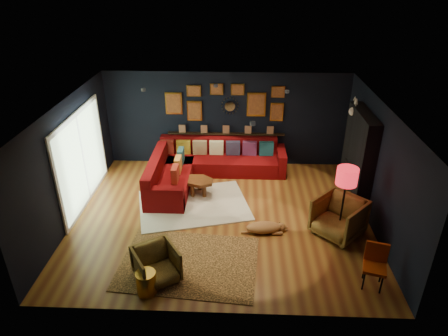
{
  "coord_description": "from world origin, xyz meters",
  "views": [
    {
      "loc": [
        0.37,
        -7.45,
        5.11
      ],
      "look_at": [
        0.04,
        0.3,
        1.09
      ],
      "focal_mm": 32.0,
      "sensor_mm": 36.0,
      "label": 1
    }
  ],
  "objects_px": {
    "armchair_left": "(156,263)",
    "dog": "(264,226)",
    "sectional": "(201,167)",
    "coffee_table": "(199,182)",
    "pouf": "(170,187)",
    "armchair_right": "(339,216)",
    "floor_lamp": "(347,180)",
    "gold_stool": "(146,283)",
    "orange_chair": "(375,262)"
  },
  "relations": [
    {
      "from": "coffee_table",
      "to": "floor_lamp",
      "type": "relative_size",
      "value": 0.59
    },
    {
      "from": "coffee_table",
      "to": "pouf",
      "type": "distance_m",
      "value": 0.72
    },
    {
      "from": "armchair_right",
      "to": "floor_lamp",
      "type": "xyz_separation_m",
      "value": [
        0.05,
        0.04,
        0.83
      ]
    },
    {
      "from": "armchair_right",
      "to": "dog",
      "type": "bearing_deg",
      "value": -135.27
    },
    {
      "from": "coffee_table",
      "to": "pouf",
      "type": "xyz_separation_m",
      "value": [
        -0.7,
        -0.01,
        -0.15
      ]
    },
    {
      "from": "sectional",
      "to": "floor_lamp",
      "type": "distance_m",
      "value": 3.98
    },
    {
      "from": "armchair_right",
      "to": "sectional",
      "type": "bearing_deg",
      "value": -173.28
    },
    {
      "from": "orange_chair",
      "to": "floor_lamp",
      "type": "relative_size",
      "value": 0.53
    },
    {
      "from": "gold_stool",
      "to": "dog",
      "type": "xyz_separation_m",
      "value": [
        2.1,
        1.81,
        -0.04
      ]
    },
    {
      "from": "sectional",
      "to": "coffee_table",
      "type": "distance_m",
      "value": 0.85
    },
    {
      "from": "sectional",
      "to": "floor_lamp",
      "type": "bearing_deg",
      "value": -36.3
    },
    {
      "from": "coffee_table",
      "to": "gold_stool",
      "type": "bearing_deg",
      "value": -99.9
    },
    {
      "from": "pouf",
      "to": "orange_chair",
      "type": "relative_size",
      "value": 0.58
    },
    {
      "from": "armchair_left",
      "to": "dog",
      "type": "height_order",
      "value": "armchair_left"
    },
    {
      "from": "coffee_table",
      "to": "orange_chair",
      "type": "bearing_deg",
      "value": -40.85
    },
    {
      "from": "armchair_left",
      "to": "armchair_right",
      "type": "bearing_deg",
      "value": -9.66
    },
    {
      "from": "pouf",
      "to": "gold_stool",
      "type": "bearing_deg",
      "value": -87.88
    },
    {
      "from": "sectional",
      "to": "dog",
      "type": "xyz_separation_m",
      "value": [
        1.53,
        -2.35,
        -0.15
      ]
    },
    {
      "from": "armchair_left",
      "to": "armchair_right",
      "type": "distance_m",
      "value": 3.82
    },
    {
      "from": "sectional",
      "to": "dog",
      "type": "distance_m",
      "value": 2.81
    },
    {
      "from": "sectional",
      "to": "pouf",
      "type": "xyz_separation_m",
      "value": [
        -0.69,
        -0.86,
        -0.13
      ]
    },
    {
      "from": "floor_lamp",
      "to": "gold_stool",
      "type": "bearing_deg",
      "value": -153.03
    },
    {
      "from": "coffee_table",
      "to": "dog",
      "type": "height_order",
      "value": "coffee_table"
    },
    {
      "from": "sectional",
      "to": "coffee_table",
      "type": "bearing_deg",
      "value": -89.03
    },
    {
      "from": "orange_chair",
      "to": "floor_lamp",
      "type": "distance_m",
      "value": 1.7
    },
    {
      "from": "dog",
      "to": "coffee_table",
      "type": "bearing_deg",
      "value": 129.87
    },
    {
      "from": "coffee_table",
      "to": "orange_chair",
      "type": "distance_m",
      "value": 4.46
    },
    {
      "from": "armchair_left",
      "to": "gold_stool",
      "type": "distance_m",
      "value": 0.38
    },
    {
      "from": "pouf",
      "to": "orange_chair",
      "type": "bearing_deg",
      "value": -35.52
    },
    {
      "from": "armchair_left",
      "to": "gold_stool",
      "type": "relative_size",
      "value": 1.69
    },
    {
      "from": "floor_lamp",
      "to": "dog",
      "type": "bearing_deg",
      "value": -177.91
    },
    {
      "from": "sectional",
      "to": "armchair_right",
      "type": "height_order",
      "value": "armchair_right"
    },
    {
      "from": "floor_lamp",
      "to": "dog",
      "type": "distance_m",
      "value": 1.93
    },
    {
      "from": "sectional",
      "to": "pouf",
      "type": "height_order",
      "value": "sectional"
    },
    {
      "from": "coffee_table",
      "to": "floor_lamp",
      "type": "xyz_separation_m",
      "value": [
        3.1,
        -1.44,
        0.95
      ]
    },
    {
      "from": "sectional",
      "to": "armchair_left",
      "type": "height_order",
      "value": "sectional"
    },
    {
      "from": "gold_stool",
      "to": "floor_lamp",
      "type": "height_order",
      "value": "floor_lamp"
    },
    {
      "from": "orange_chair",
      "to": "gold_stool",
      "type": "bearing_deg",
      "value": -158.04
    },
    {
      "from": "coffee_table",
      "to": "gold_stool",
      "type": "relative_size",
      "value": 2.09
    },
    {
      "from": "pouf",
      "to": "dog",
      "type": "xyz_separation_m",
      "value": [
        2.22,
        -1.49,
        -0.01
      ]
    },
    {
      "from": "coffee_table",
      "to": "armchair_left",
      "type": "xyz_separation_m",
      "value": [
        -0.46,
        -2.98,
        0.03
      ]
    },
    {
      "from": "dog",
      "to": "armchair_right",
      "type": "bearing_deg",
      "value": -4.72
    },
    {
      "from": "orange_chair",
      "to": "floor_lamp",
      "type": "xyz_separation_m",
      "value": [
        -0.27,
        1.47,
        0.81
      ]
    },
    {
      "from": "gold_stool",
      "to": "floor_lamp",
      "type": "relative_size",
      "value": 0.28
    },
    {
      "from": "floor_lamp",
      "to": "coffee_table",
      "type": "bearing_deg",
      "value": 155.1
    },
    {
      "from": "pouf",
      "to": "floor_lamp",
      "type": "relative_size",
      "value": 0.31
    },
    {
      "from": "orange_chair",
      "to": "dog",
      "type": "height_order",
      "value": "orange_chair"
    },
    {
      "from": "orange_chair",
      "to": "dog",
      "type": "xyz_separation_m",
      "value": [
        -1.85,
        1.42,
        -0.31
      ]
    },
    {
      "from": "armchair_right",
      "to": "gold_stool",
      "type": "bearing_deg",
      "value": -109.27
    },
    {
      "from": "coffee_table",
      "to": "armchair_right",
      "type": "relative_size",
      "value": 0.99
    }
  ]
}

